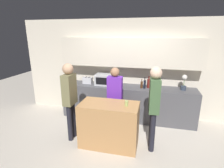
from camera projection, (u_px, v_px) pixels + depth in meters
ground_plane at (116, 147)px, 3.68m from camera, size 14.00×14.00×0.00m
back_wall at (129, 63)px, 4.81m from camera, size 6.40×0.40×2.70m
back_counter at (127, 102)px, 4.85m from camera, size 3.60×0.62×0.93m
kitchen_island at (109, 125)px, 3.66m from camera, size 1.20×0.63×0.94m
microwave at (105, 79)px, 4.86m from camera, size 0.52×0.39×0.30m
toaster at (88, 80)px, 5.00m from camera, size 0.26×0.16×0.18m
potted_plant at (184, 82)px, 4.39m from camera, size 0.14×0.14×0.40m
bottle_0 at (142, 85)px, 4.56m from camera, size 0.06×0.06×0.24m
bottle_1 at (145, 84)px, 4.53m from camera, size 0.06×0.06×0.30m
bottle_2 at (149, 83)px, 4.58m from camera, size 0.09×0.09×0.32m
cup_0 at (127, 103)px, 3.42m from camera, size 0.07×0.07×0.11m
person_left at (115, 95)px, 4.07m from camera, size 0.34×0.21×1.58m
person_center at (70, 95)px, 3.74m from camera, size 0.23×0.35×1.72m
person_right at (154, 102)px, 3.37m from camera, size 0.23×0.35×1.72m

